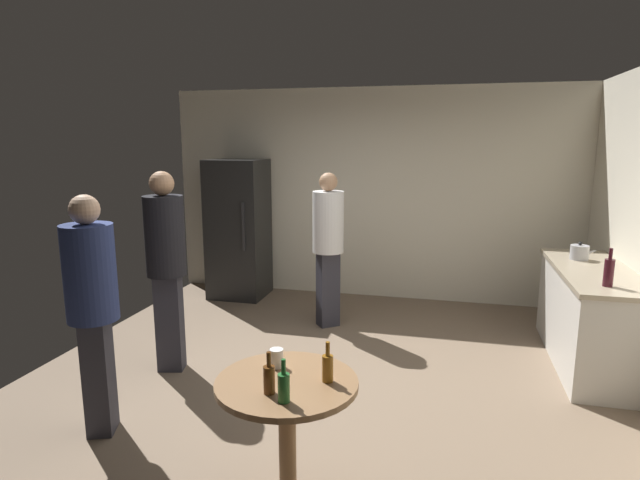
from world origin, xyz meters
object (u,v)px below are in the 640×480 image
at_px(kettle, 580,252).
at_px(beer_bottle_green, 284,386).
at_px(person_in_navy_shirt, 92,298).
at_px(person_in_black_shirt, 166,256).
at_px(beer_bottle_amber, 328,367).
at_px(foreground_table, 287,398).
at_px(refrigerator, 239,229).
at_px(person_in_white_shirt, 328,238).
at_px(wine_bottle_on_counter, 609,272).
at_px(beer_bottle_brown, 269,378).
at_px(plastic_cup_white, 277,358).

distance_m(kettle, beer_bottle_green, 3.68).
bearing_deg(kettle, beer_bottle_green, -123.72).
xyz_separation_m(beer_bottle_green, person_in_navy_shirt, (-1.55, 0.59, 0.17)).
height_order(beer_bottle_green, person_in_black_shirt, person_in_black_shirt).
bearing_deg(beer_bottle_green, kettle, 56.28).
height_order(kettle, beer_bottle_amber, kettle).
height_order(beer_bottle_green, person_in_navy_shirt, person_in_navy_shirt).
height_order(foreground_table, person_in_black_shirt, person_in_black_shirt).
height_order(refrigerator, beer_bottle_green, refrigerator).
bearing_deg(kettle, foreground_table, -126.60).
bearing_deg(person_in_black_shirt, person_in_white_shirt, 128.52).
height_order(wine_bottle_on_counter, beer_bottle_green, wine_bottle_on_counter).
height_order(wine_bottle_on_counter, person_in_black_shirt, person_in_black_shirt).
distance_m(refrigerator, person_in_navy_shirt, 3.33).
height_order(kettle, beer_bottle_brown, kettle).
bearing_deg(beer_bottle_green, wine_bottle_on_counter, 45.77).
bearing_deg(beer_bottle_green, person_in_white_shirt, 98.84).
xyz_separation_m(beer_bottle_amber, person_in_black_shirt, (-1.76, 1.35, 0.23)).
bearing_deg(beer_bottle_green, beer_bottle_brown, 146.66).
bearing_deg(person_in_white_shirt, beer_bottle_amber, -25.46).
relative_size(foreground_table, beer_bottle_brown, 3.48).
distance_m(beer_bottle_amber, beer_bottle_green, 0.32).
height_order(kettle, plastic_cup_white, kettle).
distance_m(wine_bottle_on_counter, person_in_black_shirt, 3.66).
relative_size(refrigerator, person_in_navy_shirt, 1.06).
distance_m(beer_bottle_green, person_in_black_shirt, 2.29).
xyz_separation_m(refrigerator, person_in_white_shirt, (1.40, -0.84, 0.10)).
relative_size(refrigerator, beer_bottle_green, 7.83).
bearing_deg(wine_bottle_on_counter, beer_bottle_green, -134.23).
bearing_deg(plastic_cup_white, refrigerator, 115.89).
bearing_deg(refrigerator, foreground_table, -63.66).
bearing_deg(refrigerator, beer_bottle_brown, -65.18).
bearing_deg(beer_bottle_amber, plastic_cup_white, 162.03).
relative_size(beer_bottle_green, plastic_cup_white, 2.09).
distance_m(kettle, person_in_navy_shirt, 4.36).
distance_m(wine_bottle_on_counter, person_in_navy_shirt, 3.89).
distance_m(beer_bottle_green, plastic_cup_white, 0.42).
relative_size(beer_bottle_amber, person_in_white_shirt, 0.13).
height_order(wine_bottle_on_counter, person_in_navy_shirt, person_in_navy_shirt).
distance_m(beer_bottle_brown, person_in_black_shirt, 2.17).
bearing_deg(foreground_table, refrigerator, 116.34).
distance_m(beer_bottle_amber, person_in_navy_shirt, 1.76).
relative_size(kettle, beer_bottle_amber, 1.06).
bearing_deg(person_in_black_shirt, beer_bottle_amber, 38.93).
relative_size(beer_bottle_brown, person_in_black_shirt, 0.13).
xyz_separation_m(kettle, beer_bottle_brown, (-2.14, -2.99, -0.15)).
height_order(refrigerator, person_in_navy_shirt, refrigerator).
height_order(refrigerator, person_in_white_shirt, refrigerator).
bearing_deg(kettle, wine_bottle_on_counter, -90.38).
relative_size(refrigerator, beer_bottle_brown, 7.83).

